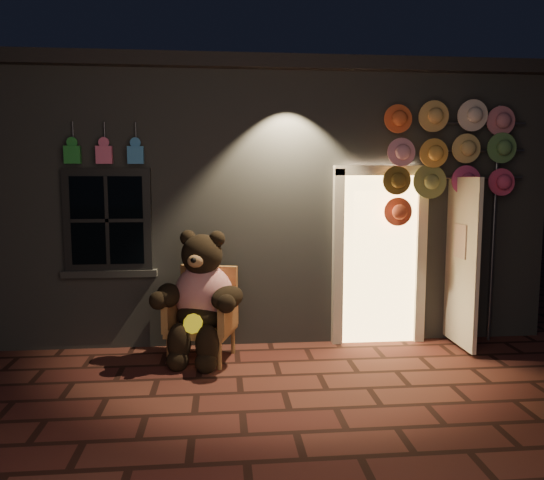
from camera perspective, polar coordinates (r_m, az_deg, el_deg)
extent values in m
plane|color=#582A21|center=(5.30, 1.30, -15.96)|extent=(60.00, 60.00, 0.00)
cube|color=slate|center=(8.88, -1.70, 4.17)|extent=(7.00, 5.00, 3.30)
cube|color=black|center=(8.98, -1.74, 15.27)|extent=(7.30, 5.30, 0.16)
cube|color=black|center=(6.47, -17.22, 2.05)|extent=(1.00, 0.10, 1.20)
cube|color=black|center=(6.44, -17.27, 2.03)|extent=(0.82, 0.06, 1.02)
cube|color=slate|center=(6.55, -17.03, -3.45)|extent=(1.10, 0.14, 0.08)
cube|color=#FFCB72|center=(6.70, 11.37, -1.95)|extent=(0.92, 0.10, 2.10)
cube|color=beige|center=(6.53, 7.09, -2.09)|extent=(0.12, 0.12, 2.20)
cube|color=beige|center=(6.83, 15.65, -1.90)|extent=(0.12, 0.12, 2.20)
cube|color=beige|center=(6.58, 11.69, 7.34)|extent=(1.16, 0.12, 0.12)
cube|color=beige|center=(6.67, 19.75, -2.25)|extent=(0.05, 0.80, 2.00)
cube|color=#258830|center=(6.46, -20.67, 8.57)|extent=(0.18, 0.07, 0.20)
cylinder|color=#59595E|center=(6.53, -20.62, 10.75)|extent=(0.02, 0.02, 0.25)
cube|color=#E25D86|center=(6.38, -17.60, 8.72)|extent=(0.18, 0.07, 0.20)
cylinder|color=#59595E|center=(6.45, -17.57, 10.92)|extent=(0.02, 0.02, 0.25)
cube|color=#367EBF|center=(6.32, -14.46, 8.84)|extent=(0.18, 0.07, 0.20)
cylinder|color=#59595E|center=(6.39, -14.44, 11.06)|extent=(0.02, 0.02, 0.25)
cube|color=#A67C40|center=(6.09, -7.57, -9.43)|extent=(0.82, 0.79, 0.10)
cube|color=#A67C40|center=(6.27, -6.76, -5.78)|extent=(0.67, 0.27, 0.67)
cube|color=#A67C40|center=(6.13, -10.48, -7.52)|extent=(0.24, 0.57, 0.38)
cube|color=#A67C40|center=(5.93, -4.73, -7.92)|extent=(0.24, 0.57, 0.38)
cylinder|color=#A67C40|center=(6.01, -11.04, -11.74)|extent=(0.05, 0.05, 0.31)
cylinder|color=#A67C40|center=(5.82, -5.66, -12.25)|extent=(0.05, 0.05, 0.31)
cylinder|color=#A67C40|center=(6.48, -9.21, -10.32)|extent=(0.05, 0.05, 0.31)
cylinder|color=#A67C40|center=(6.31, -4.22, -10.72)|extent=(0.05, 0.05, 0.31)
ellipsoid|color=#B21318|center=(6.04, -7.34, -5.89)|extent=(0.80, 0.71, 0.71)
ellipsoid|color=black|center=(6.02, -7.55, -7.98)|extent=(0.67, 0.61, 0.33)
sphere|color=black|center=(5.91, -7.56, -1.57)|extent=(0.57, 0.57, 0.46)
sphere|color=black|center=(5.97, -9.02, 0.22)|extent=(0.18, 0.18, 0.18)
sphere|color=black|center=(5.86, -5.93, 0.14)|extent=(0.18, 0.18, 0.18)
ellipsoid|color=#9B7146|center=(5.72, -8.22, -2.26)|extent=(0.21, 0.17, 0.14)
ellipsoid|color=black|center=(5.95, -11.11, -5.86)|extent=(0.28, 0.48, 0.26)
ellipsoid|color=black|center=(5.73, -4.82, -6.23)|extent=(0.48, 0.53, 0.26)
ellipsoid|color=black|center=(5.87, -9.96, -10.83)|extent=(0.26, 0.26, 0.44)
ellipsoid|color=black|center=(5.76, -6.96, -11.10)|extent=(0.26, 0.26, 0.44)
sphere|color=black|center=(5.87, -10.14, -12.66)|extent=(0.24, 0.24, 0.24)
sphere|color=black|center=(5.77, -7.12, -12.96)|extent=(0.24, 0.24, 0.24)
cylinder|color=yellow|center=(5.75, -8.51, -8.89)|extent=(0.23, 0.15, 0.21)
cylinder|color=#59595E|center=(7.10, 22.75, 1.43)|extent=(0.04, 0.04, 2.91)
cylinder|color=#59595E|center=(6.94, 20.90, 11.64)|extent=(1.29, 0.03, 0.03)
cylinder|color=#59595E|center=(6.92, 20.78, 8.98)|extent=(1.29, 0.03, 0.03)
cylinder|color=#59595E|center=(6.91, 20.67, 6.31)|extent=(1.29, 0.03, 0.03)
cylinder|color=#FF632E|center=(6.54, 13.48, 12.71)|extent=(0.37, 0.11, 0.37)
cylinder|color=#E1AE5E|center=(6.66, 17.16, 12.48)|extent=(0.37, 0.11, 0.37)
cylinder|color=beige|center=(6.80, 20.68, 12.22)|extent=(0.37, 0.11, 0.37)
cylinder|color=#D27789|center=(7.05, 23.68, 11.88)|extent=(0.37, 0.11, 0.37)
cylinder|color=pink|center=(6.48, 13.47, 9.42)|extent=(0.37, 0.11, 0.37)
cylinder|color=gold|center=(6.60, 17.14, 9.25)|extent=(0.37, 0.11, 0.37)
cylinder|color=#DDBA6C|center=(6.83, 20.33, 9.04)|extent=(0.37, 0.11, 0.37)
cylinder|color=#588E4D|center=(7.00, 23.65, 8.83)|extent=(0.37, 0.11, 0.37)
cylinder|color=brown|center=(6.44, 13.47, 6.08)|extent=(0.37, 0.11, 0.37)
cylinder|color=#88904F|center=(6.65, 16.83, 5.99)|extent=(0.37, 0.11, 0.37)
cylinder|color=#D6427F|center=(6.79, 20.31, 5.87)|extent=(0.37, 0.11, 0.37)
cylinder|color=#F04675|center=(6.97, 23.63, 5.74)|extent=(0.37, 0.11, 0.37)
cylinder|color=#E45633|center=(6.51, 13.21, 2.77)|extent=(0.37, 0.11, 0.37)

